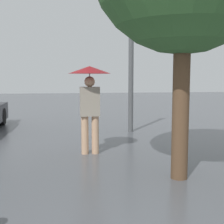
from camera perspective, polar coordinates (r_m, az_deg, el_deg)
The scene contains 2 objects.
pedestrian at distance 6.94m, azimuth -4.10°, elevation 4.12°, with size 0.94×0.94×1.97m.
street_lamp at distance 9.74m, azimuth 3.50°, elevation 9.34°, with size 0.30×0.30×3.77m.
Camera 1 is at (-0.30, -2.53, 1.75)m, focal length 50.00 mm.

